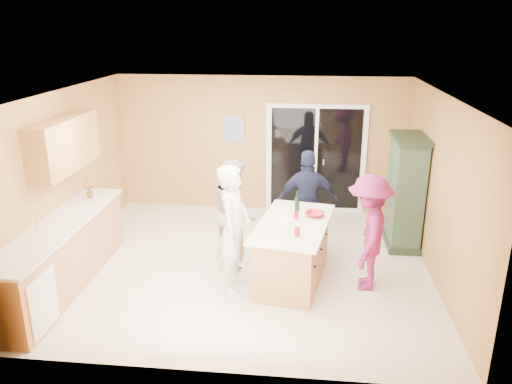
# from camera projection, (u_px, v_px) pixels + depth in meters

# --- Properties ---
(floor) EXTENTS (5.50, 5.50, 0.00)m
(floor) POSITION_uv_depth(u_px,v_px,m) (246.00, 265.00, 7.65)
(floor) COLOR beige
(floor) RESTS_ON ground
(ceiling) EXTENTS (5.50, 5.00, 0.10)m
(ceiling) POSITION_uv_depth(u_px,v_px,m) (244.00, 94.00, 6.82)
(ceiling) COLOR white
(ceiling) RESTS_ON wall_back
(wall_back) EXTENTS (5.50, 0.10, 2.60)m
(wall_back) POSITION_uv_depth(u_px,v_px,m) (261.00, 144.00, 9.59)
(wall_back) COLOR #E3B35D
(wall_back) RESTS_ON ground
(wall_front) EXTENTS (5.50, 0.10, 2.60)m
(wall_front) POSITION_uv_depth(u_px,v_px,m) (213.00, 262.00, 4.88)
(wall_front) COLOR #E3B35D
(wall_front) RESTS_ON ground
(wall_left) EXTENTS (0.10, 5.00, 2.60)m
(wall_left) POSITION_uv_depth(u_px,v_px,m) (64.00, 178.00, 7.51)
(wall_left) COLOR #E3B35D
(wall_left) RESTS_ON ground
(wall_right) EXTENTS (0.10, 5.00, 2.60)m
(wall_right) POSITION_uv_depth(u_px,v_px,m) (440.00, 190.00, 6.96)
(wall_right) COLOR #E3B35D
(wall_right) RESTS_ON ground
(left_cabinet_run) EXTENTS (0.65, 3.05, 1.24)m
(left_cabinet_run) POSITION_uv_depth(u_px,v_px,m) (57.00, 261.00, 6.76)
(left_cabinet_run) COLOR #B87447
(left_cabinet_run) RESTS_ON floor
(upper_cabinets) EXTENTS (0.35, 1.60, 0.75)m
(upper_cabinets) POSITION_uv_depth(u_px,v_px,m) (64.00, 144.00, 7.11)
(upper_cabinets) COLOR #B87447
(upper_cabinets) RESTS_ON wall_left
(sliding_door) EXTENTS (1.90, 0.07, 2.10)m
(sliding_door) POSITION_uv_depth(u_px,v_px,m) (316.00, 159.00, 9.53)
(sliding_door) COLOR white
(sliding_door) RESTS_ON floor
(framed_picture) EXTENTS (0.46, 0.04, 0.56)m
(framed_picture) POSITION_uv_depth(u_px,v_px,m) (233.00, 129.00, 9.52)
(framed_picture) COLOR #A97C54
(framed_picture) RESTS_ON wall_back
(kitchen_island) EXTENTS (1.21, 1.84, 0.90)m
(kitchen_island) POSITION_uv_depth(u_px,v_px,m) (293.00, 253.00, 7.06)
(kitchen_island) COLOR #B87447
(kitchen_island) RESTS_ON floor
(green_hutch) EXTENTS (0.53, 1.00, 1.84)m
(green_hutch) POSITION_uv_depth(u_px,v_px,m) (405.00, 193.00, 8.10)
(green_hutch) COLOR #1E3120
(green_hutch) RESTS_ON floor
(woman_white) EXTENTS (0.51, 0.70, 1.78)m
(woman_white) POSITION_uv_depth(u_px,v_px,m) (234.00, 229.00, 6.72)
(woman_white) COLOR silver
(woman_white) RESTS_ON floor
(woman_grey) EXTENTS (0.76, 0.90, 1.64)m
(woman_grey) POSITION_uv_depth(u_px,v_px,m) (235.00, 212.00, 7.51)
(woman_grey) COLOR #A8A8AA
(woman_grey) RESTS_ON floor
(woman_navy) EXTENTS (1.01, 0.50, 1.67)m
(woman_navy) POSITION_uv_depth(u_px,v_px,m) (308.00, 202.00, 7.89)
(woman_navy) COLOR #161D31
(woman_navy) RESTS_ON floor
(woman_magenta) EXTENTS (0.78, 1.14, 1.63)m
(woman_magenta) POSITION_uv_depth(u_px,v_px,m) (368.00, 233.00, 6.77)
(woman_magenta) COLOR #821C53
(woman_magenta) RESTS_ON floor
(serving_bowl) EXTENTS (0.34, 0.34, 0.06)m
(serving_bowl) POSITION_uv_depth(u_px,v_px,m) (315.00, 214.00, 7.11)
(serving_bowl) COLOR #AA1218
(serving_bowl) RESTS_ON kitchen_island
(tulip_vase) EXTENTS (0.21, 0.18, 0.34)m
(tulip_vase) POSITION_uv_depth(u_px,v_px,m) (89.00, 187.00, 7.68)
(tulip_vase) COLOR red
(tulip_vase) RESTS_ON left_cabinet_run
(tumbler_near) EXTENTS (0.10, 0.10, 0.11)m
(tumbler_near) POSITION_uv_depth(u_px,v_px,m) (297.00, 232.00, 6.45)
(tumbler_near) COLOR #AA1218
(tumbler_near) RESTS_ON kitchen_island
(tumbler_far) EXTENTS (0.08, 0.08, 0.10)m
(tumbler_far) POSITION_uv_depth(u_px,v_px,m) (296.00, 215.00, 7.02)
(tumbler_far) COLOR #AA1218
(tumbler_far) RESTS_ON kitchen_island
(wine_bottle) EXTENTS (0.07, 0.07, 0.30)m
(wine_bottle) POSITION_uv_depth(u_px,v_px,m) (297.00, 203.00, 7.29)
(wine_bottle) COLOR black
(wine_bottle) RESTS_ON kitchen_island
(white_plate) EXTENTS (0.24, 0.24, 0.01)m
(white_plate) POSITION_uv_depth(u_px,v_px,m) (287.00, 221.00, 6.94)
(white_plate) COLOR white
(white_plate) RESTS_ON kitchen_island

